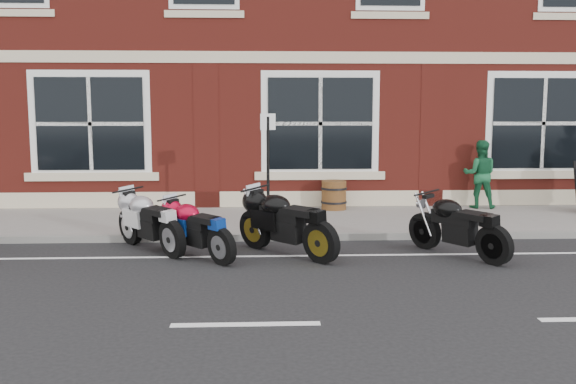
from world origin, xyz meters
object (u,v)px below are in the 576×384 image
at_px(pedestrian_right, 480,174).
at_px(barrel_planter, 334,195).
at_px(parking_sign, 268,162).
at_px(moto_sport_red, 196,227).
at_px(moto_sport_black, 286,221).
at_px(moto_naked_black, 457,224).
at_px(moto_sport_silver, 151,219).

distance_m(pedestrian_right, barrel_planter, 3.26).
bearing_deg(parking_sign, barrel_planter, 31.95).
bearing_deg(moto_sport_red, barrel_planter, 15.99).
bearing_deg(parking_sign, moto_sport_black, -104.39).
bearing_deg(moto_naked_black, pedestrian_right, 34.41).
distance_m(moto_sport_black, parking_sign, 1.96).
bearing_deg(parking_sign, moto_sport_red, -143.60).
bearing_deg(moto_sport_silver, moto_naked_black, -45.61).
relative_size(moto_sport_red, moto_sport_silver, 0.91).
relative_size(moto_sport_red, pedestrian_right, 0.99).
bearing_deg(moto_sport_red, parking_sign, 18.35).
bearing_deg(barrel_planter, moto_naked_black, -69.92).
bearing_deg(parking_sign, pedestrian_right, 1.81).
bearing_deg(parking_sign, moto_naked_black, -56.60).
xyz_separation_m(moto_sport_silver, parking_sign, (1.93, 1.35, 0.81)).
xyz_separation_m(moto_sport_red, moto_naked_black, (4.06, -0.08, 0.03)).
relative_size(pedestrian_right, barrel_planter, 2.39).
bearing_deg(moto_naked_black, moto_sport_red, 146.60).
xyz_separation_m(moto_naked_black, barrel_planter, (-1.47, 4.02, -0.08)).
height_order(moto_sport_red, moto_sport_black, moto_sport_black).
xyz_separation_m(moto_sport_silver, moto_naked_black, (4.85, -0.62, -0.00)).
distance_m(moto_naked_black, barrel_planter, 4.28).
xyz_separation_m(moto_sport_silver, barrel_planter, (3.38, 3.39, -0.08)).
distance_m(pedestrian_right, parking_sign, 5.17).
xyz_separation_m(moto_sport_silver, pedestrian_right, (6.62, 3.48, 0.35)).
bearing_deg(moto_sport_black, barrel_planter, 30.75).
bearing_deg(moto_naked_black, parking_sign, 113.69).
xyz_separation_m(moto_sport_red, parking_sign, (1.14, 1.89, 0.85)).
xyz_separation_m(moto_naked_black, pedestrian_right, (1.77, 4.10, 0.35)).
xyz_separation_m(moto_sport_black, moto_sport_silver, (-2.19, 0.43, -0.04)).
distance_m(moto_sport_silver, parking_sign, 2.49).
relative_size(moto_sport_black, parking_sign, 0.80).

